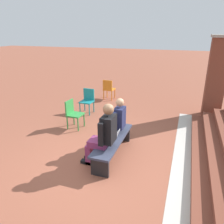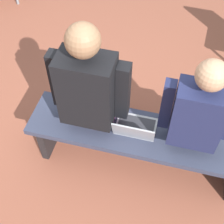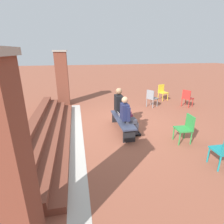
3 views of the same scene
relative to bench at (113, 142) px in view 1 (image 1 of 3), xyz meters
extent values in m
plane|color=brown|center=(0.40, -0.03, -0.35)|extent=(60.00, 60.00, 0.00)
cube|color=#B7B2A8|center=(0.00, 1.53, -0.35)|extent=(6.70, 0.40, 0.01)
cube|color=brown|center=(0.00, 2.33, -0.28)|extent=(5.90, 1.20, 0.15)
cube|color=brown|center=(-3.46, 2.31, 0.92)|extent=(0.56, 0.56, 2.55)
cube|color=gray|center=(-3.46, 2.31, 2.23)|extent=(0.64, 0.64, 0.08)
cube|color=#33384C|center=(0.00, 0.00, 0.07)|extent=(1.80, 0.44, 0.05)
cube|color=black|center=(-0.80, 0.00, -0.15)|extent=(0.06, 0.37, 0.40)
cube|color=black|center=(0.80, 0.00, -0.15)|extent=(0.06, 0.37, 0.40)
cube|color=#383842|center=(-0.38, -0.16, 0.15)|extent=(0.31, 0.36, 0.13)
cube|color=#383842|center=(-0.46, -0.34, -0.13)|extent=(0.10, 0.11, 0.45)
cube|color=black|center=(-0.46, -0.39, -0.32)|extent=(0.10, 0.22, 0.06)
cube|color=#383842|center=(-0.30, -0.34, -0.13)|extent=(0.10, 0.11, 0.45)
cube|color=black|center=(-0.30, -0.39, -0.32)|extent=(0.10, 0.22, 0.06)
cube|color=#1E2347|center=(-0.38, 0.04, 0.46)|extent=(0.34, 0.22, 0.50)
cube|color=maroon|center=(-0.38, -0.07, 0.43)|extent=(0.05, 0.01, 0.30)
cube|color=#1E2347|center=(-0.59, -0.03, 0.45)|extent=(0.08, 0.09, 0.43)
cube|color=#1E2347|center=(-0.16, -0.03, 0.45)|extent=(0.08, 0.09, 0.43)
sphere|color=tan|center=(-0.38, 0.04, 0.84)|extent=(0.20, 0.20, 0.20)
cube|color=#7F2D5B|center=(0.40, -0.18, 0.16)|extent=(0.35, 0.41, 0.14)
cube|color=#7F2D5B|center=(0.31, -0.39, -0.13)|extent=(0.11, 0.12, 0.45)
cube|color=black|center=(0.31, -0.45, -0.32)|extent=(0.11, 0.24, 0.07)
cube|color=#7F2D5B|center=(0.49, -0.39, -0.13)|extent=(0.11, 0.12, 0.45)
cube|color=black|center=(0.49, -0.45, -0.32)|extent=(0.11, 0.24, 0.07)
cube|color=black|center=(0.40, 0.04, 0.51)|extent=(0.39, 0.24, 0.57)
cube|color=black|center=(0.16, -0.03, 0.49)|extent=(0.09, 0.10, 0.49)
cube|color=black|center=(0.65, -0.03, 0.49)|extent=(0.09, 0.10, 0.49)
sphere|color=#8C6647|center=(0.40, 0.04, 0.94)|extent=(0.22, 0.22, 0.22)
cube|color=#9EA0A5|center=(0.04, -0.04, 0.11)|extent=(0.32, 0.22, 0.02)
cube|color=#2D2D33|center=(0.04, -0.05, 0.12)|extent=(0.29, 0.15, 0.00)
cube|color=#9EA0A5|center=(0.04, 0.10, 0.21)|extent=(0.32, 0.07, 0.19)
cube|color=#33519E|center=(0.04, 0.09, 0.21)|extent=(0.28, 0.06, 0.17)
cube|color=teal|center=(-2.34, -1.77, 0.07)|extent=(0.43, 0.43, 0.04)
cube|color=teal|center=(-2.53, -1.76, 0.29)|extent=(0.05, 0.40, 0.40)
cylinder|color=teal|center=(-2.16, -1.95, -0.15)|extent=(0.04, 0.04, 0.40)
cylinder|color=teal|center=(-2.15, -1.59, -0.15)|extent=(0.04, 0.04, 0.40)
cylinder|color=teal|center=(-2.52, -1.95, -0.15)|extent=(0.04, 0.04, 0.40)
cylinder|color=teal|center=(-2.51, -1.59, -0.15)|extent=(0.04, 0.04, 0.40)
cube|color=orange|center=(-4.19, -1.60, 0.07)|extent=(0.44, 0.44, 0.04)
cube|color=orange|center=(-4.00, -1.61, 0.29)|extent=(0.06, 0.40, 0.40)
cylinder|color=orange|center=(-4.36, -1.41, -0.15)|extent=(0.04, 0.04, 0.40)
cylinder|color=orange|center=(-4.37, -1.77, -0.15)|extent=(0.04, 0.04, 0.40)
cylinder|color=orange|center=(-4.00, -1.43, -0.15)|extent=(0.04, 0.04, 0.40)
cylinder|color=orange|center=(-4.02, -1.79, -0.15)|extent=(0.04, 0.04, 0.40)
cube|color=#2D893D|center=(-1.11, -1.55, 0.07)|extent=(0.44, 0.44, 0.04)
cube|color=#2D893D|center=(-1.12, -1.74, 0.29)|extent=(0.40, 0.06, 0.40)
cylinder|color=#2D893D|center=(-0.92, -1.38, -0.15)|extent=(0.04, 0.04, 0.40)
cylinder|color=#2D893D|center=(-1.28, -1.36, -0.15)|extent=(0.04, 0.04, 0.40)
cylinder|color=#2D893D|center=(-0.94, -1.74, -0.15)|extent=(0.04, 0.04, 0.40)
cylinder|color=#2D893D|center=(-1.30, -1.72, -0.15)|extent=(0.04, 0.04, 0.40)
camera|label=1|loc=(4.19, 1.43, 2.41)|focal=35.00mm
camera|label=2|loc=(-0.14, 1.43, 2.11)|focal=50.00mm
camera|label=3|loc=(-5.26, 1.43, 2.23)|focal=28.00mm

